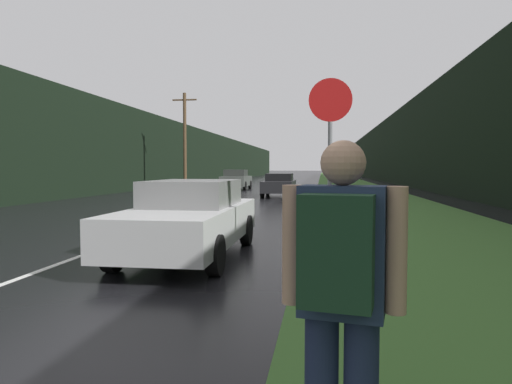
% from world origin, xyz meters
% --- Properties ---
extents(grass_verge, '(6.00, 240.00, 0.02)m').
position_xyz_m(grass_verge, '(7.19, 40.00, 0.01)').
color(grass_verge, '#386028').
rests_on(grass_verge, ground_plane).
extents(lane_stripe_b, '(0.12, 3.00, 0.01)m').
position_xyz_m(lane_stripe_b, '(0.00, 7.90, 0.00)').
color(lane_stripe_b, silver).
rests_on(lane_stripe_b, ground_plane).
extents(lane_stripe_c, '(0.12, 3.00, 0.01)m').
position_xyz_m(lane_stripe_c, '(0.00, 14.90, 0.00)').
color(lane_stripe_c, silver).
rests_on(lane_stripe_c, ground_plane).
extents(lane_stripe_d, '(0.12, 3.00, 0.01)m').
position_xyz_m(lane_stripe_d, '(0.00, 21.90, 0.00)').
color(lane_stripe_d, silver).
rests_on(lane_stripe_d, ground_plane).
extents(treeline_far_side, '(2.00, 140.00, 6.17)m').
position_xyz_m(treeline_far_side, '(-10.19, 50.00, 3.09)').
color(treeline_far_side, black).
rests_on(treeline_far_side, ground_plane).
extents(treeline_near_side, '(2.00, 140.00, 7.66)m').
position_xyz_m(treeline_near_side, '(13.19, 50.00, 3.83)').
color(treeline_near_side, black).
rests_on(treeline_near_side, ground_plane).
extents(utility_pole_far, '(1.80, 0.24, 7.15)m').
position_xyz_m(utility_pole_far, '(-5.34, 32.86, 3.71)').
color(utility_pole_far, '#4C3823').
rests_on(utility_pole_far, ground_plane).
extents(stop_sign, '(0.71, 0.07, 3.17)m').
position_xyz_m(stop_sign, '(4.74, 8.14, 1.95)').
color(stop_sign, slate).
rests_on(stop_sign, ground_plane).
extents(hitchhiker_with_backpack, '(0.63, 0.49, 1.84)m').
position_xyz_m(hitchhiker_with_backpack, '(4.72, 2.89, 1.06)').
color(hitchhiker_with_backpack, '#1E2847').
rests_on(hitchhiker_with_backpack, ground_plane).
extents(car_passing_near, '(1.92, 4.77, 1.46)m').
position_xyz_m(car_passing_near, '(2.10, 9.04, 0.74)').
color(car_passing_near, '#BCBCBC').
rests_on(car_passing_near, ground_plane).
extents(car_passing_far, '(1.88, 4.16, 1.38)m').
position_xyz_m(car_passing_far, '(2.10, 27.45, 0.71)').
color(car_passing_far, black).
rests_on(car_passing_far, ground_plane).
extents(car_oncoming, '(2.00, 4.04, 1.58)m').
position_xyz_m(car_oncoming, '(-2.10, 35.83, 0.79)').
color(car_oncoming, '#4C514C').
rests_on(car_oncoming, ground_plane).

